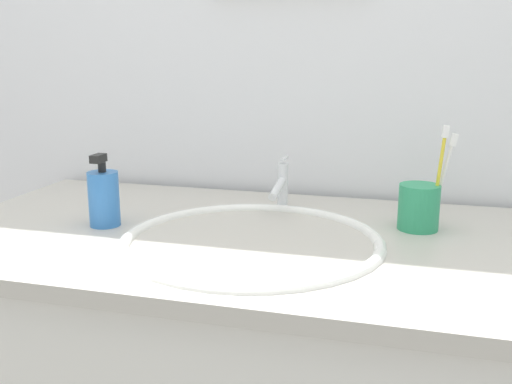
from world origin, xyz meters
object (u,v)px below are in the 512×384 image
(faucet, at_px, (281,186))
(toothbrush_cup, at_px, (419,207))
(toothbrush_white, at_px, (444,175))
(toothbrush_yellow, at_px, (439,171))
(soap_dispenser, at_px, (104,198))

(faucet, xyz_separation_m, toothbrush_cup, (0.30, -0.07, -0.01))
(toothbrush_white, bearing_deg, toothbrush_yellow, -134.41)
(faucet, bearing_deg, soap_dispenser, -145.91)
(faucet, distance_m, toothbrush_yellow, 0.35)
(toothbrush_white, distance_m, soap_dispenser, 0.68)
(toothbrush_cup, relative_size, toothbrush_white, 0.48)
(faucet, xyz_separation_m, toothbrush_white, (0.34, -0.06, 0.06))
(toothbrush_yellow, xyz_separation_m, soap_dispenser, (-0.65, -0.15, -0.06))
(toothbrush_yellow, height_order, toothbrush_white, toothbrush_yellow)
(toothbrush_yellow, bearing_deg, faucet, 168.15)
(toothbrush_cup, height_order, toothbrush_yellow, toothbrush_yellow)
(faucet, relative_size, toothbrush_yellow, 0.68)
(toothbrush_yellow, relative_size, soap_dispenser, 1.37)
(toothbrush_cup, bearing_deg, soap_dispenser, -166.90)
(toothbrush_yellow, height_order, soap_dispenser, toothbrush_yellow)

